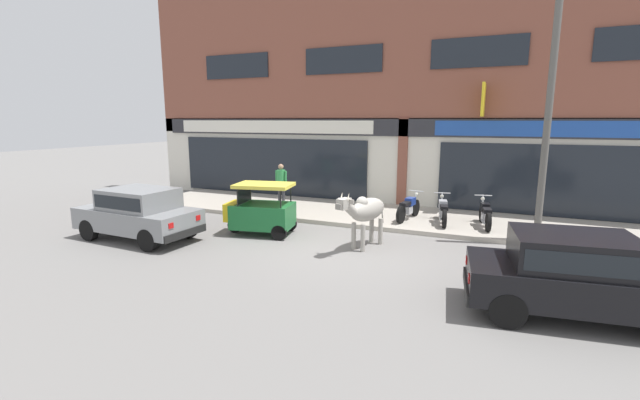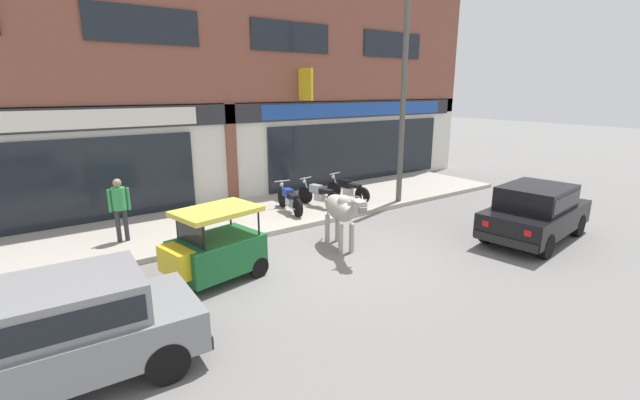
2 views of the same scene
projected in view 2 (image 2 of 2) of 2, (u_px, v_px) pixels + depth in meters
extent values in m
plane|color=slate|center=(340.00, 256.00, 10.14)|extent=(90.00, 90.00, 0.00)
cube|color=#A8A093|center=(259.00, 214.00, 13.32)|extent=(19.00, 3.74, 0.14)
cube|color=brown|center=(220.00, 17.00, 13.50)|extent=(23.00, 0.55, 6.52)
cube|color=silver|center=(228.00, 154.00, 14.60)|extent=(23.00, 0.55, 3.40)
cube|color=#28282D|center=(230.00, 114.00, 14.01)|extent=(22.08, 0.08, 0.64)
cube|color=black|center=(29.00, 187.00, 11.19)|extent=(8.74, 0.10, 2.40)
cube|color=silver|center=(17.00, 122.00, 10.75)|extent=(9.20, 0.05, 0.52)
cube|color=brown|center=(232.00, 155.00, 14.37)|extent=(0.36, 0.12, 3.40)
cube|color=black|center=(361.00, 151.00, 17.67)|extent=(8.74, 0.10, 2.40)
cube|color=#1E479E|center=(363.00, 109.00, 17.23)|extent=(9.20, 0.05, 0.52)
cube|color=black|center=(144.00, 25.00, 12.00)|extent=(3.13, 0.06, 1.00)
cube|color=black|center=(291.00, 37.00, 14.75)|extent=(3.13, 0.06, 1.00)
cube|color=black|center=(393.00, 45.00, 17.51)|extent=(3.13, 0.06, 1.00)
cube|color=yellow|center=(306.00, 84.00, 14.99)|extent=(0.08, 0.80, 1.10)
ellipsoid|color=#9E998E|center=(339.00, 208.00, 10.49)|extent=(0.86, 1.49, 0.60)
sphere|color=#9E998E|center=(344.00, 202.00, 10.18)|extent=(0.32, 0.32, 0.32)
cylinder|color=#9E998E|center=(352.00, 238.00, 10.31)|extent=(0.12, 0.12, 0.72)
cylinder|color=#9E998E|center=(341.00, 239.00, 10.22)|extent=(0.12, 0.12, 0.72)
cylinder|color=#9E998E|center=(338.00, 227.00, 11.10)|extent=(0.12, 0.12, 0.72)
cylinder|color=#9E998E|center=(327.00, 229.00, 11.00)|extent=(0.12, 0.12, 0.72)
cylinder|color=#9E998E|center=(354.00, 211.00, 9.71)|extent=(0.35, 0.51, 0.43)
cube|color=#9E998E|center=(359.00, 206.00, 9.43)|extent=(0.31, 0.40, 0.26)
cube|color=slate|center=(362.00, 210.00, 9.28)|extent=(0.19, 0.18, 0.14)
cone|color=beige|center=(362.00, 197.00, 9.46)|extent=(0.08, 0.12, 0.19)
cone|color=beige|center=(354.00, 198.00, 9.39)|extent=(0.08, 0.12, 0.19)
cube|color=#9E998E|center=(364.00, 202.00, 9.54)|extent=(0.15, 0.07, 0.10)
cube|color=#9E998E|center=(351.00, 203.00, 9.44)|extent=(0.15, 0.07, 0.10)
cylinder|color=#9E998E|center=(328.00, 209.00, 11.22)|extent=(0.08, 0.17, 0.60)
cylinder|color=black|center=(524.00, 214.00, 12.49)|extent=(0.62, 0.26, 0.60)
cylinder|color=black|center=(578.00, 225.00, 11.48)|extent=(0.62, 0.26, 0.60)
cylinder|color=black|center=(487.00, 232.00, 10.97)|extent=(0.62, 0.26, 0.60)
cylinder|color=black|center=(546.00, 246.00, 9.95)|extent=(0.62, 0.26, 0.60)
cube|color=black|center=(535.00, 217.00, 11.14)|extent=(3.68, 2.05, 0.60)
cube|color=black|center=(536.00, 197.00, 10.93)|extent=(2.07, 1.68, 0.56)
cube|color=black|center=(536.00, 197.00, 10.93)|extent=(1.93, 1.68, 0.35)
cube|color=black|center=(558.00, 213.00, 12.35)|extent=(0.32, 1.52, 0.20)
cube|color=black|center=(505.00, 241.00, 10.05)|extent=(0.32, 1.52, 0.20)
sphere|color=silver|center=(542.00, 199.00, 12.63)|extent=(0.14, 0.14, 0.14)
sphere|color=silver|center=(578.00, 206.00, 11.95)|extent=(0.14, 0.14, 0.14)
cube|color=red|center=(486.00, 224.00, 10.31)|extent=(0.05, 0.16, 0.14)
cube|color=red|center=(528.00, 233.00, 9.61)|extent=(0.05, 0.16, 0.14)
cylinder|color=black|center=(167.00, 362.00, 5.73)|extent=(0.61, 0.20, 0.60)
cylinder|color=black|center=(144.00, 316.00, 6.89)|extent=(0.61, 0.20, 0.60)
cube|color=gray|center=(61.00, 344.00, 5.62)|extent=(3.56, 1.74, 0.60)
cube|color=gray|center=(63.00, 302.00, 5.53)|extent=(1.96, 1.52, 0.56)
cube|color=black|center=(63.00, 302.00, 5.53)|extent=(1.81, 1.53, 0.35)
cube|color=black|center=(193.00, 321.00, 6.60)|extent=(0.18, 1.52, 0.20)
cube|color=red|center=(204.00, 316.00, 6.13)|extent=(0.04, 0.16, 0.14)
cube|color=red|center=(184.00, 289.00, 6.93)|extent=(0.04, 0.16, 0.14)
cylinder|color=black|center=(179.00, 283.00, 8.23)|extent=(0.46, 0.20, 0.44)
cylinder|color=black|center=(259.00, 267.00, 8.98)|extent=(0.46, 0.20, 0.44)
cylinder|color=black|center=(230.00, 254.00, 9.67)|extent=(0.46, 0.20, 0.44)
cube|color=#19602D|center=(217.00, 254.00, 8.78)|extent=(1.90, 1.47, 0.70)
cube|color=yellow|center=(177.00, 262.00, 8.12)|extent=(0.52, 0.92, 0.52)
cylinder|color=black|center=(204.00, 237.00, 7.89)|extent=(0.04, 0.04, 0.55)
cylinder|color=black|center=(177.00, 226.00, 8.54)|extent=(0.04, 0.04, 0.55)
cylinder|color=black|center=(259.00, 222.00, 8.80)|extent=(0.04, 0.04, 0.55)
cylinder|color=black|center=(230.00, 213.00, 9.45)|extent=(0.04, 0.04, 0.55)
cube|color=#DBCC42|center=(217.00, 211.00, 8.59)|extent=(1.80, 1.40, 0.10)
cube|color=black|center=(190.00, 232.00, 8.22)|extent=(0.21, 0.92, 0.50)
cylinder|color=black|center=(282.00, 198.00, 13.81)|extent=(0.19, 0.57, 0.56)
cylinder|color=black|center=(298.00, 208.00, 12.73)|extent=(0.19, 0.57, 0.56)
cube|color=#B2B5BA|center=(290.00, 202.00, 13.24)|extent=(0.25, 0.35, 0.24)
cube|color=navy|center=(288.00, 193.00, 13.31)|extent=(0.30, 0.43, 0.24)
cube|color=black|center=(293.00, 196.00, 12.97)|extent=(0.30, 0.55, 0.12)
cylinder|color=#B2B5BA|center=(283.00, 190.00, 13.68)|extent=(0.08, 0.27, 0.59)
cylinder|color=#B2B5BA|center=(282.00, 181.00, 13.65)|extent=(0.52, 0.11, 0.03)
sphere|color=silver|center=(282.00, 184.00, 13.73)|extent=(0.12, 0.12, 0.12)
cylinder|color=#B2B5BA|center=(291.00, 207.00, 12.90)|extent=(0.14, 0.48, 0.06)
cylinder|color=black|center=(305.00, 195.00, 14.26)|extent=(0.22, 0.57, 0.56)
cylinder|color=black|center=(334.00, 201.00, 13.45)|extent=(0.22, 0.57, 0.56)
cube|color=#B2B5BA|center=(320.00, 197.00, 13.83)|extent=(0.26, 0.36, 0.24)
cube|color=#A8AAB2|center=(316.00, 188.00, 13.87)|extent=(0.32, 0.44, 0.24)
cube|color=black|center=(325.00, 191.00, 13.61)|extent=(0.33, 0.56, 0.12)
cylinder|color=#B2B5BA|center=(307.00, 186.00, 14.14)|extent=(0.10, 0.27, 0.59)
cylinder|color=#B2B5BA|center=(306.00, 178.00, 14.10)|extent=(0.51, 0.14, 0.03)
sphere|color=silver|center=(304.00, 181.00, 14.17)|extent=(0.12, 0.12, 0.12)
cylinder|color=#B2B5BA|center=(326.00, 202.00, 13.54)|extent=(0.16, 0.48, 0.06)
cylinder|color=black|center=(334.00, 190.00, 15.01)|extent=(0.21, 0.57, 0.56)
cylinder|color=black|center=(362.00, 195.00, 14.19)|extent=(0.21, 0.57, 0.56)
cube|color=#B2B5BA|center=(348.00, 191.00, 14.58)|extent=(0.26, 0.35, 0.24)
cube|color=black|center=(345.00, 183.00, 14.62)|extent=(0.31, 0.44, 0.24)
cube|color=black|center=(354.00, 186.00, 14.36)|extent=(0.32, 0.55, 0.12)
cylinder|color=#B2B5BA|center=(335.00, 182.00, 14.90)|extent=(0.09, 0.27, 0.59)
cylinder|color=#B2B5BA|center=(335.00, 173.00, 14.85)|extent=(0.52, 0.13, 0.03)
sphere|color=silver|center=(333.00, 177.00, 14.92)|extent=(0.12, 0.12, 0.12)
cylinder|color=#B2B5BA|center=(354.00, 196.00, 14.28)|extent=(0.15, 0.48, 0.06)
cylinder|color=#2D2D33|center=(118.00, 226.00, 10.62)|extent=(0.11, 0.11, 0.82)
cylinder|color=#2D2D33|center=(126.00, 225.00, 10.70)|extent=(0.11, 0.11, 0.82)
cylinder|color=#33934C|center=(119.00, 199.00, 10.48)|extent=(0.32, 0.32, 0.56)
cylinder|color=#33934C|center=(110.00, 201.00, 10.39)|extent=(0.08, 0.08, 0.56)
cylinder|color=#33934C|center=(128.00, 199.00, 10.59)|extent=(0.08, 0.08, 0.56)
sphere|color=tan|center=(117.00, 183.00, 10.38)|extent=(0.20, 0.20, 0.20)
cylinder|color=#595651|center=(403.00, 105.00, 13.80)|extent=(0.18, 0.18, 6.39)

